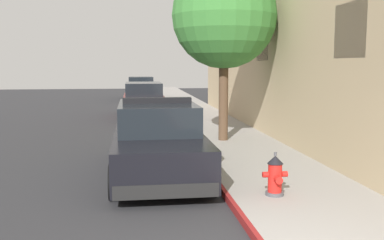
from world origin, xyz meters
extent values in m
cube|color=#2B2B2D|center=(-4.69, 10.00, -0.10)|extent=(27.91, 60.00, 0.20)
cube|color=gray|center=(1.31, 10.00, 0.07)|extent=(2.62, 60.00, 0.13)
cube|color=maroon|center=(-0.04, 10.00, 0.07)|extent=(0.08, 60.00, 0.13)
cube|color=tan|center=(5.29, 9.93, 2.79)|extent=(5.34, 21.17, 5.58)
cube|color=black|center=(2.65, 4.00, 3.07)|extent=(0.06, 1.30, 1.10)
cube|color=black|center=(2.65, 9.93, 3.07)|extent=(0.06, 1.30, 1.10)
cube|color=black|center=(2.65, 15.86, 3.07)|extent=(0.06, 1.30, 1.10)
cube|color=black|center=(-1.14, 5.04, 0.58)|extent=(1.84, 4.80, 0.76)
cube|color=black|center=(-1.14, 5.19, 1.26)|extent=(1.64, 2.50, 0.60)
cube|color=black|center=(-1.14, 2.70, 0.32)|extent=(1.76, 0.16, 0.24)
cube|color=black|center=(-1.14, 7.38, 0.32)|extent=(1.76, 0.16, 0.24)
cylinder|color=black|center=(-2.00, 6.74, 0.32)|extent=(0.22, 0.64, 0.64)
cylinder|color=black|center=(-0.28, 6.74, 0.32)|extent=(0.22, 0.64, 0.64)
cylinder|color=black|center=(-2.00, 3.34, 0.32)|extent=(0.22, 0.64, 0.64)
cylinder|color=black|center=(-0.28, 3.34, 0.32)|extent=(0.22, 0.64, 0.64)
cube|color=black|center=(-1.14, 5.14, 1.62)|extent=(1.48, 0.20, 0.12)
cube|color=red|center=(-1.49, 5.14, 1.62)|extent=(0.44, 0.18, 0.11)
cube|color=#1E33E0|center=(-0.79, 5.14, 1.62)|extent=(0.44, 0.18, 0.11)
cube|color=maroon|center=(-1.17, 16.02, 0.58)|extent=(1.84, 4.80, 0.76)
cube|color=black|center=(-1.17, 16.17, 1.26)|extent=(1.64, 2.50, 0.60)
cube|color=black|center=(-1.17, 13.68, 0.32)|extent=(1.76, 0.16, 0.24)
cube|color=black|center=(-1.17, 18.36, 0.32)|extent=(1.76, 0.16, 0.24)
cylinder|color=black|center=(-2.03, 17.72, 0.32)|extent=(0.22, 0.64, 0.64)
cylinder|color=black|center=(-0.31, 17.72, 0.32)|extent=(0.22, 0.64, 0.64)
cylinder|color=black|center=(-2.03, 14.32, 0.32)|extent=(0.22, 0.64, 0.64)
cylinder|color=black|center=(-0.31, 14.32, 0.32)|extent=(0.22, 0.64, 0.64)
cube|color=black|center=(-1.10, 26.22, 0.58)|extent=(1.84, 4.80, 0.76)
cube|color=black|center=(-1.10, 26.37, 1.26)|extent=(1.64, 2.50, 0.60)
cube|color=black|center=(-1.10, 23.88, 0.32)|extent=(1.76, 0.16, 0.24)
cube|color=black|center=(-1.10, 28.56, 0.32)|extent=(1.76, 0.16, 0.24)
cylinder|color=black|center=(-1.96, 27.92, 0.32)|extent=(0.22, 0.64, 0.64)
cylinder|color=black|center=(-0.24, 27.92, 0.32)|extent=(0.22, 0.64, 0.64)
cylinder|color=black|center=(-1.96, 24.52, 0.32)|extent=(0.22, 0.64, 0.64)
cylinder|color=black|center=(-0.24, 24.52, 0.32)|extent=(0.22, 0.64, 0.64)
cylinder|color=#4C4C51|center=(0.76, 2.82, 0.16)|extent=(0.32, 0.32, 0.06)
cylinder|color=red|center=(0.76, 2.82, 0.44)|extent=(0.24, 0.24, 0.50)
cone|color=black|center=(0.76, 2.82, 0.76)|extent=(0.28, 0.28, 0.14)
cylinder|color=#4C4C51|center=(0.76, 2.82, 0.86)|extent=(0.05, 0.05, 0.06)
cylinder|color=red|center=(0.59, 2.82, 0.50)|extent=(0.10, 0.10, 0.10)
cylinder|color=red|center=(0.93, 2.82, 0.50)|extent=(0.10, 0.10, 0.10)
cylinder|color=red|center=(0.76, 2.64, 0.45)|extent=(0.13, 0.12, 0.13)
cylinder|color=brown|center=(1.02, 8.49, 1.43)|extent=(0.28, 0.28, 2.60)
sphere|color=#387A33|center=(1.02, 8.49, 3.80)|extent=(3.07, 3.07, 3.07)
camera|label=1|loc=(-1.66, -4.36, 2.39)|focal=41.12mm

